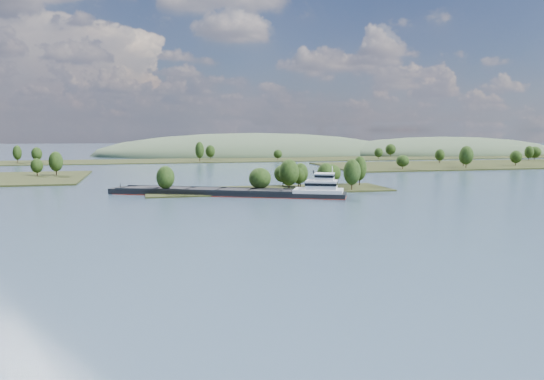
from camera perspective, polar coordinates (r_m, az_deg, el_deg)
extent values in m
plane|color=#3A4C64|center=(161.47, 4.69, -2.40)|extent=(1800.00, 1800.00, 0.00)
cube|color=black|center=(218.70, -0.28, -0.05)|extent=(100.00, 30.00, 1.20)
cylinder|color=black|center=(213.63, 5.78, 0.42)|extent=(0.50, 0.50, 3.69)
ellipsoid|color=black|center=(213.19, 5.79, 1.67)|extent=(7.03, 7.03, 9.48)
cylinder|color=black|center=(231.69, 1.19, 0.84)|extent=(0.50, 0.50, 3.01)
ellipsoid|color=black|center=(231.35, 1.19, 1.78)|extent=(8.10, 8.10, 7.74)
cylinder|color=black|center=(212.44, 1.84, 0.48)|extent=(0.50, 0.50, 4.15)
ellipsoid|color=black|center=(211.96, 1.84, 1.90)|extent=(8.12, 8.12, 10.68)
cylinder|color=black|center=(226.45, 3.07, 0.74)|extent=(0.50, 0.50, 3.38)
ellipsoid|color=black|center=(226.06, 3.08, 1.83)|extent=(6.67, 6.67, 8.69)
cylinder|color=black|center=(206.23, -1.30, 0.16)|extent=(0.50, 0.50, 3.18)
ellipsoid|color=black|center=(205.83, -1.30, 1.28)|extent=(8.86, 8.86, 8.18)
cylinder|color=black|center=(207.62, -11.37, 0.12)|extent=(0.50, 0.50, 3.48)
ellipsoid|color=black|center=(207.19, -11.39, 1.34)|extent=(7.03, 7.03, 8.95)
cylinder|color=black|center=(225.16, 2.88, 0.66)|extent=(0.50, 0.50, 2.94)
ellipsoid|color=black|center=(224.82, 2.88, 1.61)|extent=(6.02, 6.02, 7.57)
cylinder|color=black|center=(237.24, 9.39, 1.03)|extent=(0.50, 0.50, 4.21)
ellipsoid|color=black|center=(236.80, 9.42, 2.32)|extent=(6.12, 6.12, 10.82)
cylinder|color=black|center=(218.19, 8.58, 0.56)|extent=(0.50, 0.50, 4.12)
ellipsoid|color=black|center=(217.72, 8.60, 1.93)|extent=(7.08, 7.08, 10.59)
cylinder|color=black|center=(233.25, 6.41, 0.84)|extent=(0.50, 0.50, 3.09)
ellipsoid|color=black|center=(232.90, 6.42, 1.80)|extent=(8.25, 8.25, 7.94)
cylinder|color=black|center=(305.29, -22.19, 1.87)|extent=(0.50, 0.50, 4.19)
ellipsoid|color=black|center=(304.96, -22.23, 2.86)|extent=(7.37, 7.37, 10.78)
cylinder|color=black|center=(306.91, -23.94, 1.70)|extent=(0.50, 0.50, 3.01)
ellipsoid|color=black|center=(306.65, -23.97, 2.41)|extent=(6.32, 6.32, 7.74)
cube|color=black|center=(434.88, 26.49, 2.51)|extent=(320.00, 90.00, 1.60)
cylinder|color=black|center=(338.58, 13.86, 2.45)|extent=(0.50, 0.50, 2.88)
ellipsoid|color=black|center=(338.36, 13.88, 3.07)|extent=(8.11, 8.11, 7.39)
cylinder|color=black|center=(479.10, 26.40, 3.13)|extent=(0.50, 0.50, 3.58)
ellipsoid|color=black|center=(478.91, 26.42, 3.67)|extent=(9.79, 9.79, 9.19)
cylinder|color=black|center=(397.04, 24.73, 2.64)|extent=(0.50, 0.50, 3.36)
ellipsoid|color=black|center=(396.82, 24.76, 3.26)|extent=(7.96, 7.96, 8.65)
cylinder|color=black|center=(357.91, 20.15, 2.59)|extent=(0.50, 0.50, 4.64)
ellipsoid|color=black|center=(357.60, 20.18, 3.53)|extent=(8.88, 8.88, 11.93)
cylinder|color=black|center=(374.67, 19.89, 2.69)|extent=(0.50, 0.50, 3.74)
ellipsoid|color=black|center=(374.42, 19.92, 3.41)|extent=(6.20, 6.20, 9.62)
cylinder|color=black|center=(407.35, 17.58, 3.02)|extent=(0.50, 0.50, 3.37)
ellipsoid|color=black|center=(407.14, 17.61, 3.62)|extent=(7.13, 7.13, 8.67)
cylinder|color=black|center=(467.58, 25.90, 3.10)|extent=(0.50, 0.50, 3.84)
ellipsoid|color=black|center=(467.37, 25.93, 3.70)|extent=(7.05, 7.05, 9.88)
cube|color=black|center=(434.98, -7.06, 3.14)|extent=(900.00, 60.00, 1.20)
cylinder|color=black|center=(438.90, -25.69, 2.94)|extent=(0.50, 0.50, 4.25)
ellipsoid|color=black|center=(438.66, -25.72, 3.64)|extent=(6.50, 6.50, 10.93)
cylinder|color=black|center=(455.41, 11.38, 3.48)|extent=(0.50, 0.50, 3.10)
ellipsoid|color=black|center=(455.23, 11.40, 3.98)|extent=(7.25, 7.25, 7.96)
cylinder|color=black|center=(439.54, -6.64, 3.52)|extent=(0.50, 0.50, 3.96)
ellipsoid|color=black|center=(439.31, -6.65, 4.17)|extent=(7.88, 7.88, 10.18)
cylinder|color=black|center=(497.16, 12.63, 3.73)|extent=(0.50, 0.50, 3.86)
ellipsoid|color=black|center=(496.96, 12.64, 4.30)|extent=(9.45, 9.45, 9.93)
cylinder|color=black|center=(432.69, -23.95, 2.95)|extent=(0.50, 0.50, 3.80)
ellipsoid|color=black|center=(432.47, -23.98, 3.59)|extent=(7.80, 7.80, 9.78)
cylinder|color=black|center=(433.44, 0.63, 3.44)|extent=(0.50, 0.50, 2.77)
ellipsoid|color=black|center=(433.26, 0.63, 3.90)|extent=(7.23, 7.23, 7.11)
cylinder|color=black|center=(416.06, -7.78, 3.41)|extent=(0.50, 0.50, 5.02)
ellipsoid|color=black|center=(415.77, -7.79, 4.29)|extent=(6.89, 6.89, 12.92)
ellipsoid|color=#3C5037|center=(590.26, 18.05, 3.73)|extent=(260.00, 140.00, 36.00)
ellipsoid|color=#3C5037|center=(543.27, -1.99, 3.84)|extent=(320.00, 160.00, 44.00)
cube|color=black|center=(203.36, -4.76, -0.41)|extent=(86.18, 47.15, 2.46)
cube|color=maroon|center=(203.42, -4.76, -0.55)|extent=(86.48, 47.45, 0.28)
cube|color=black|center=(210.93, -6.72, 0.24)|extent=(63.40, 29.05, 0.90)
cube|color=black|center=(200.55, -7.65, -0.09)|extent=(63.40, 29.05, 0.90)
cube|color=black|center=(205.75, -7.17, 0.03)|extent=(65.33, 36.89, 0.34)
cube|color=black|center=(214.50, -13.45, 0.26)|extent=(12.96, 12.52, 0.39)
cube|color=black|center=(209.79, -10.38, 0.19)|extent=(12.96, 12.52, 0.39)
cube|color=black|center=(205.71, -7.17, 0.13)|extent=(12.96, 12.52, 0.39)
cube|color=black|center=(202.30, -3.85, 0.06)|extent=(12.96, 12.52, 0.39)
cube|color=black|center=(199.60, -0.43, -0.02)|extent=(12.96, 12.52, 0.39)
cube|color=black|center=(219.68, -16.24, -0.02)|extent=(7.22, 10.56, 2.24)
cylinder|color=black|center=(219.01, -15.99, 0.38)|extent=(0.36, 0.36, 2.46)
cube|color=white|center=(196.84, 5.02, -0.08)|extent=(20.75, 17.18, 1.34)
cube|color=white|center=(196.49, 5.35, 0.56)|extent=(13.89, 12.78, 3.36)
cube|color=black|center=(196.45, 5.35, 0.69)|extent=(14.19, 13.07, 1.01)
cube|color=white|center=(196.12, 5.68, 1.40)|extent=(8.89, 8.89, 2.46)
cube|color=black|center=(196.08, 5.68, 1.53)|extent=(9.19, 9.19, 0.90)
cube|color=white|center=(196.00, 5.69, 1.79)|extent=(9.48, 9.48, 0.22)
cylinder|color=white|center=(195.68, 6.51, 2.17)|extent=(0.30, 0.30, 2.91)
cylinder|color=black|center=(199.75, 4.49, 1.95)|extent=(0.74, 0.74, 1.34)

